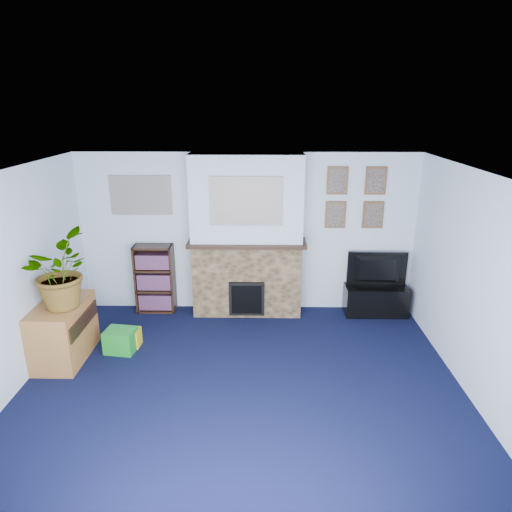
{
  "coord_description": "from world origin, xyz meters",
  "views": [
    {
      "loc": [
        0.23,
        -4.32,
        3.07
      ],
      "look_at": [
        0.15,
        1.01,
        1.27
      ],
      "focal_mm": 32.0,
      "sensor_mm": 36.0,
      "label": 1
    }
  ],
  "objects_px": {
    "television": "(378,270)",
    "sideboard": "(64,332)",
    "bookshelf": "(155,280)",
    "tv_stand": "(376,300)"
  },
  "relations": [
    {
      "from": "television",
      "to": "sideboard",
      "type": "xyz_separation_m",
      "value": [
        -4.19,
        -1.35,
        -0.35
      ]
    },
    {
      "from": "television",
      "to": "bookshelf",
      "type": "height_order",
      "value": "bookshelf"
    },
    {
      "from": "television",
      "to": "sideboard",
      "type": "distance_m",
      "value": 4.41
    },
    {
      "from": "bookshelf",
      "to": "sideboard",
      "type": "distance_m",
      "value": 1.64
    },
    {
      "from": "tv_stand",
      "to": "sideboard",
      "type": "height_order",
      "value": "sideboard"
    },
    {
      "from": "television",
      "to": "sideboard",
      "type": "relative_size",
      "value": 0.94
    },
    {
      "from": "tv_stand",
      "to": "bookshelf",
      "type": "height_order",
      "value": "bookshelf"
    },
    {
      "from": "sideboard",
      "to": "television",
      "type": "bearing_deg",
      "value": 17.82
    },
    {
      "from": "bookshelf",
      "to": "sideboard",
      "type": "xyz_separation_m",
      "value": [
        -0.84,
        -1.4,
        -0.15
      ]
    },
    {
      "from": "bookshelf",
      "to": "sideboard",
      "type": "relative_size",
      "value": 1.11
    }
  ]
}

